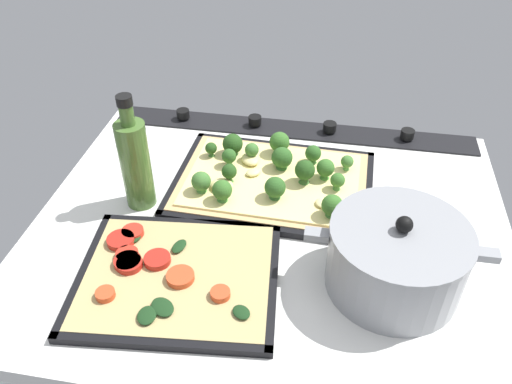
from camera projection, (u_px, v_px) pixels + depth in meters
The scene contains 8 objects.
ground_plane at pixel (270, 230), 89.29cm from camera, with size 80.72×67.80×3.00cm, color silver.
stove_control_panel at pixel (292, 128), 111.39cm from camera, with size 77.49×7.00×2.60cm.
baking_tray_front at pixel (273, 185), 96.10cm from camera, with size 37.17×27.64×1.30cm.
broccoli_pizza at pixel (272, 176), 95.08cm from camera, with size 34.70×25.17×5.99cm.
baking_tray_back at pixel (178, 278), 78.07cm from camera, with size 32.41×27.99×1.30cm.
veggie_pizza_back at pixel (171, 273), 77.84cm from camera, with size 29.78×25.36×1.90cm.
cooking_pot at pixel (396, 258), 74.44cm from camera, with size 26.95×20.15×13.14cm.
oil_bottle at pixel (135, 162), 87.31cm from camera, with size 5.16×5.16×21.28cm.
Camera 1 is at (-8.81, 65.09, 59.39)cm, focal length 36.23 mm.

